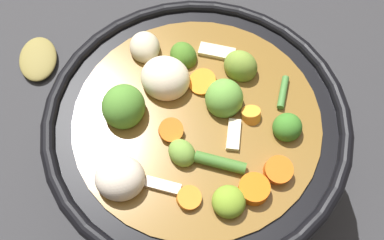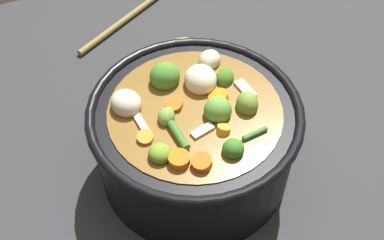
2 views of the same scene
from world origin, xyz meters
name	(u,v)px [view 1 (image 1 of 2)]	position (x,y,z in m)	size (l,w,h in m)	color
ground_plane	(196,170)	(0.00, 0.00, 0.00)	(1.10, 1.10, 0.00)	#2D2D30
cooking_pot	(196,144)	(0.00, 0.00, 0.07)	(0.30, 0.30, 0.16)	black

